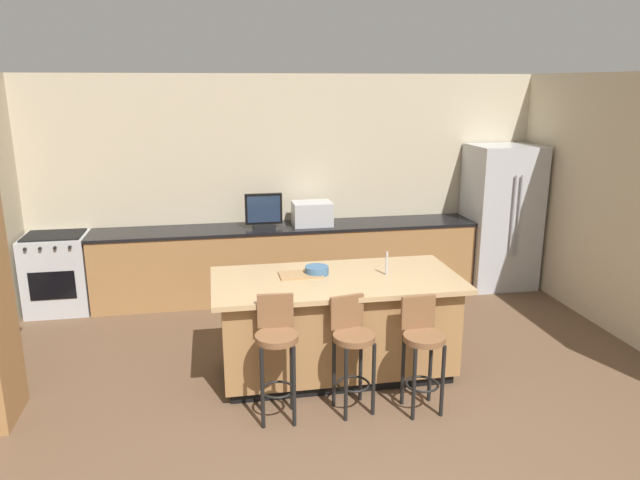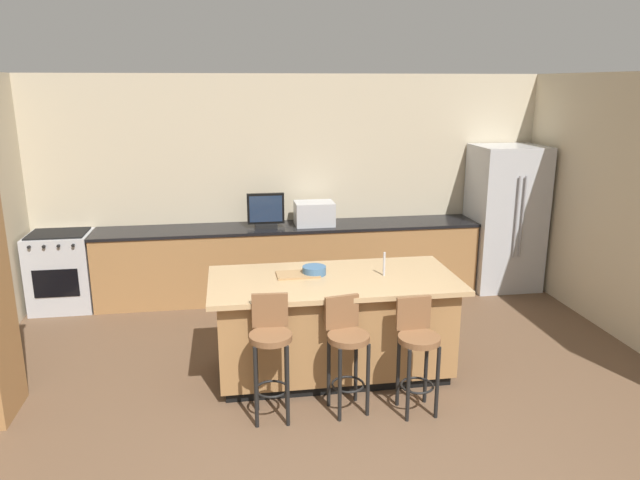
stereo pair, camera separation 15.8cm
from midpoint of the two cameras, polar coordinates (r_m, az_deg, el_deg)
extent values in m
cube|color=beige|center=(7.58, -3.60, 5.40)|extent=(6.94, 0.12, 2.74)
cube|color=beige|center=(6.85, 27.16, 2.74)|extent=(0.12, 4.64, 2.74)
cube|color=#9E7042|center=(7.42, -3.70, -2.20)|extent=(4.71, 0.60, 0.88)
cube|color=black|center=(7.30, -3.76, 1.23)|extent=(4.73, 0.62, 0.04)
cube|color=black|center=(5.66, 0.73, -12.19)|extent=(2.00, 0.84, 0.09)
cube|color=#9E7042|center=(5.47, 0.74, -8.07)|extent=(2.08, 0.92, 0.79)
cube|color=tan|center=(5.32, 0.76, -3.92)|extent=(2.24, 1.08, 0.04)
cube|color=#B7BABF|center=(8.04, 16.55, 2.18)|extent=(0.86, 0.72, 1.86)
cylinder|color=gray|center=(7.67, 17.63, 2.21)|extent=(0.02, 0.02, 1.03)
cylinder|color=gray|center=(7.70, 18.15, 2.22)|extent=(0.02, 0.02, 1.03)
cube|color=#B7BABF|center=(7.61, -24.57, -2.98)|extent=(0.71, 0.60, 0.92)
cube|color=black|center=(7.35, -25.08, -4.04)|extent=(0.50, 0.01, 0.33)
cube|color=black|center=(7.49, -24.96, 0.43)|extent=(0.64, 0.50, 0.02)
cylinder|color=black|center=(7.28, -27.27, -0.80)|extent=(0.04, 0.03, 0.04)
cylinder|color=black|center=(7.24, -26.09, -0.75)|extent=(0.04, 0.03, 0.04)
cylinder|color=black|center=(7.19, -24.89, -0.70)|extent=(0.04, 0.03, 0.04)
cylinder|color=black|center=(7.16, -23.68, -0.64)|extent=(0.04, 0.03, 0.04)
cube|color=#B7BABF|center=(7.30, -1.40, 2.58)|extent=(0.48, 0.36, 0.29)
cube|color=black|center=(7.21, -6.08, 1.37)|extent=(0.27, 0.16, 0.05)
cube|color=black|center=(7.16, -6.12, 3.02)|extent=(0.45, 0.05, 0.38)
cube|color=#1E2D47|center=(7.14, -6.10, 2.98)|extent=(0.40, 0.01, 0.32)
cylinder|color=#B2B2B7|center=(7.38, -2.70, 2.51)|extent=(0.02, 0.02, 0.24)
cylinder|color=#B2B2B7|center=(5.38, 5.65, -2.28)|extent=(0.02, 0.02, 0.22)
cylinder|color=brown|center=(4.66, -5.21, -9.40)|extent=(0.34, 0.34, 0.05)
cube|color=brown|center=(4.74, -5.31, -6.84)|extent=(0.29, 0.05, 0.28)
cylinder|color=black|center=(4.72, -6.59, -14.12)|extent=(0.03, 0.03, 0.68)
cylinder|color=black|center=(4.72, -3.53, -14.01)|extent=(0.03, 0.03, 0.68)
cylinder|color=black|center=(4.93, -6.61, -12.74)|extent=(0.03, 0.03, 0.68)
cylinder|color=black|center=(4.94, -3.70, -12.64)|extent=(0.03, 0.03, 0.68)
torus|color=black|center=(4.87, -5.08, -14.25)|extent=(0.28, 0.28, 0.02)
cylinder|color=brown|center=(4.79, 2.37, -9.41)|extent=(0.34, 0.34, 0.05)
cube|color=brown|center=(4.85, 1.67, -6.96)|extent=(0.29, 0.09, 0.28)
cylinder|color=black|center=(4.79, 1.55, -13.89)|extent=(0.03, 0.03, 0.63)
cylinder|color=black|center=(4.88, 4.27, -13.35)|extent=(0.03, 0.03, 0.63)
cylinder|color=black|center=(4.99, 0.43, -12.63)|extent=(0.03, 0.03, 0.63)
cylinder|color=black|center=(5.08, 3.05, -12.15)|extent=(0.03, 0.03, 0.63)
torus|color=black|center=(4.97, 2.31, -13.77)|extent=(0.28, 0.28, 0.02)
cylinder|color=brown|center=(4.85, 9.15, -9.36)|extent=(0.34, 0.34, 0.05)
cube|color=brown|center=(4.91, 8.57, -6.92)|extent=(0.29, 0.05, 0.28)
cylinder|color=black|center=(4.85, 8.16, -13.72)|extent=(0.03, 0.03, 0.62)
cylinder|color=black|center=(4.94, 10.88, -13.30)|extent=(0.03, 0.03, 0.62)
cylinder|color=black|center=(5.05, 7.14, -12.45)|extent=(0.03, 0.03, 0.62)
cylinder|color=black|center=(5.14, 9.76, -12.08)|extent=(0.03, 0.03, 0.62)
torus|color=black|center=(5.03, 8.95, -13.64)|extent=(0.28, 0.28, 0.02)
cylinder|color=#3F668C|center=(5.39, -1.15, -2.97)|extent=(0.22, 0.22, 0.08)
cube|color=black|center=(5.38, -1.15, -3.39)|extent=(0.11, 0.16, 0.01)
cube|color=#A87F51|center=(5.37, -2.73, -3.38)|extent=(0.39, 0.24, 0.02)
camera|label=1|loc=(0.08, -90.72, -0.19)|focal=33.01mm
camera|label=2|loc=(0.08, 89.28, 0.19)|focal=33.01mm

